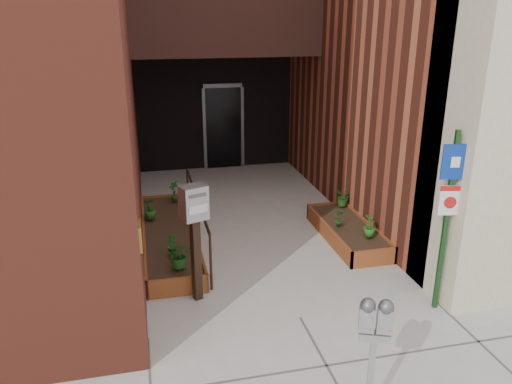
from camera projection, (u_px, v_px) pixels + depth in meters
ground at (300, 318)px, 6.68m from camera, size 80.00×80.00×0.00m
planter_left at (169, 237)px, 8.79m from camera, size 0.90×3.60×0.30m
planter_right at (347, 232)px, 9.00m from camera, size 0.80×2.20×0.30m
handrail at (197, 204)px, 8.64m from camera, size 0.04×3.34×0.90m
parking_meter at (375, 329)px, 4.63m from camera, size 0.32×0.21×1.39m
sign_post at (449, 204)px, 6.40m from camera, size 0.34×0.11×2.50m
payment_dropbox at (194, 219)px, 6.73m from camera, size 0.40×0.35×1.71m
shrub_left_a at (179, 255)px, 7.34m from camera, size 0.41×0.41×0.40m
shrub_left_b at (172, 245)px, 7.73m from camera, size 0.22×0.22×0.33m
shrub_left_c at (150, 208)px, 9.10m from camera, size 0.31×0.31×0.40m
shrub_left_d at (174, 191)px, 9.97m from camera, size 0.30×0.30×0.41m
shrub_right_a at (370, 226)px, 8.38m from camera, size 0.28×0.28×0.38m
shrub_right_b at (339, 217)px, 8.79m from camera, size 0.24×0.24×0.33m
shrub_right_c at (343, 197)px, 9.73m from camera, size 0.32×0.32×0.35m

